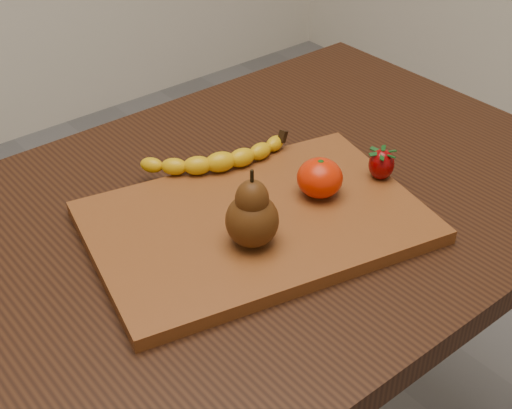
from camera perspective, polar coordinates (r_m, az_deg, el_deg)
table at (r=1.11m, az=0.93°, el=-3.48°), size 1.00×0.70×0.76m
cutting_board at (r=0.98m, az=-0.00°, el=-1.43°), size 0.51×0.39×0.02m
banana at (r=1.07m, az=-2.86°, el=3.42°), size 0.20×0.12×0.03m
pear at (r=0.90m, az=-0.32°, el=-0.28°), size 0.08×0.08×0.11m
mandarin at (r=1.01m, az=5.13°, el=2.13°), size 0.08×0.08×0.06m
strawberry at (r=1.06m, az=10.01°, el=3.27°), size 0.05×0.05×0.05m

